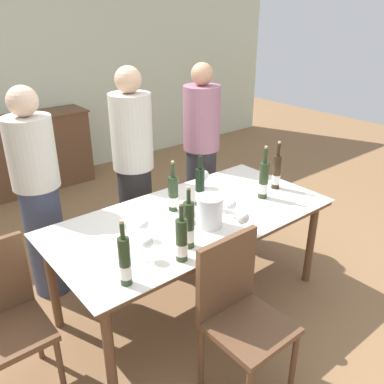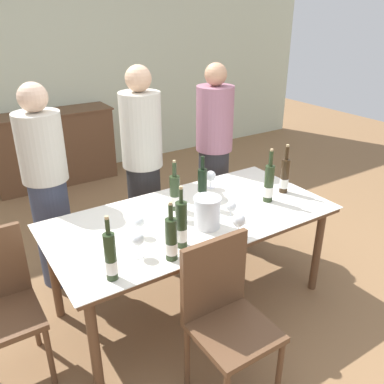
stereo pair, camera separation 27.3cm
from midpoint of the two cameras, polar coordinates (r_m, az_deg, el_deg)
ground_plane at (r=3.23m, az=-2.51°, el=-15.05°), size 12.00×12.00×0.00m
back_wall at (r=5.41m, az=-24.22°, el=15.63°), size 8.00×0.10×2.80m
sideboard_cabinet at (r=5.29m, az=-23.41°, el=4.94°), size 1.48×0.46×0.91m
dining_table at (r=2.84m, az=-2.76°, el=-4.52°), size 1.98×0.97×0.74m
ice_bucket at (r=2.63m, az=-0.56°, el=-2.74°), size 0.18×0.18×0.21m
wine_bottle_0 at (r=2.40m, az=-3.74°, el=-4.92°), size 0.07×0.07×0.39m
wine_bottle_1 at (r=3.04m, az=7.50°, el=1.53°), size 0.07×0.07×0.41m
wine_bottle_2 at (r=2.29m, az=-4.91°, el=-6.96°), size 0.07×0.07×0.36m
wine_bottle_3 at (r=2.15m, az=-13.07°, el=-9.72°), size 0.06×0.06×0.38m
wine_bottle_4 at (r=2.89m, az=-1.58°, el=0.46°), size 0.07×0.07×0.38m
wine_bottle_5 at (r=2.85m, az=-5.40°, el=-0.35°), size 0.07×0.07×0.37m
wine_bottle_6 at (r=3.22m, az=9.43°, el=2.67°), size 0.07×0.07×0.39m
wine_glass_0 at (r=3.21m, az=-0.76°, el=2.25°), size 0.08×0.08×0.14m
wine_glass_1 at (r=2.76m, az=2.71°, el=-1.95°), size 0.07×0.07×0.13m
wine_glass_2 at (r=2.55m, az=4.10°, el=-3.79°), size 0.09×0.09×0.16m
wine_glass_3 at (r=2.33m, az=-9.69°, el=-7.18°), size 0.08×0.08×0.15m
wine_glass_4 at (r=2.71m, az=-4.23°, el=-2.15°), size 0.08×0.08×0.15m
wine_glass_5 at (r=2.53m, az=-9.95°, el=-4.72°), size 0.08×0.08×0.14m
chair_left_end at (r=2.60m, az=-28.15°, el=-14.92°), size 0.42×0.42×0.92m
chair_near_front at (r=2.33m, az=3.13°, el=-15.99°), size 0.42×0.42×0.94m
person_host at (r=3.17m, az=-23.01°, el=-0.79°), size 0.33×0.33×1.60m
person_guest_left at (r=3.38m, az=-10.47°, el=3.00°), size 0.33×0.33×1.66m
person_guest_right at (r=3.75m, az=-0.78°, el=5.30°), size 0.33×0.33×1.63m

